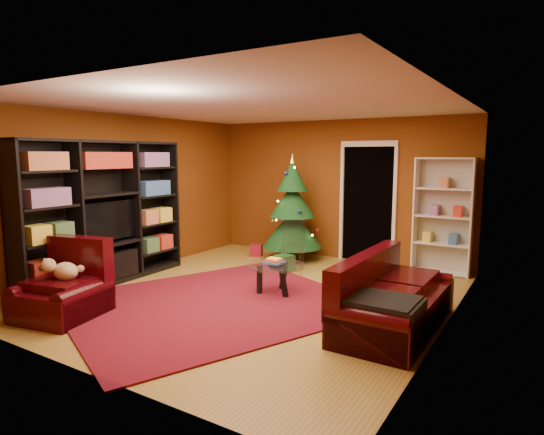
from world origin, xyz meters
The scene contains 17 objects.
floor centered at (0.00, 0.00, -0.03)m, with size 5.00×5.50×0.05m, color olive.
ceiling centered at (0.00, 0.00, 2.62)m, with size 5.00×5.50×0.05m, color silver.
wall_back centered at (0.00, 2.77, 1.30)m, with size 5.00×0.05×2.60m, color brown.
wall_left centered at (-2.52, 0.00, 1.30)m, with size 0.05×5.50×2.60m, color brown.
wall_right centered at (2.52, 0.00, 1.30)m, with size 0.05×5.50×2.60m, color brown.
doorway centered at (0.60, 2.73, 1.05)m, with size 1.06×0.60×2.16m, color black, non-canonical shape.
rug centered at (-0.25, -0.66, 0.01)m, with size 3.05×3.56×0.02m, color maroon.
media_unit centered at (-2.27, -0.72, 1.08)m, with size 0.43×2.82×2.16m, color black, non-canonical shape.
christmas_tree centered at (-0.64, 2.15, 0.96)m, with size 1.12×1.12×1.99m, color #0F3816, non-canonical shape.
gift_box_green centered at (-0.34, 1.35, 0.13)m, with size 0.27×0.27×0.27m, color #18521E.
gift_box_red centered at (-1.39, 2.06, 0.11)m, with size 0.22×0.22×0.22m, color maroon.
white_bookshelf centered at (1.95, 2.57, 0.95)m, with size 0.91×0.33×1.96m, color white, non-canonical shape.
armchair centered at (-1.52, -2.00, 0.38)m, with size 0.97×0.97×0.76m, color black, non-canonical shape.
dog centered at (-1.48, -1.94, 0.56)m, with size 0.40×0.30×0.25m, color beige, non-canonical shape.
sofa centered at (2.02, -0.21, 0.42)m, with size 1.95×0.88×0.84m, color black, non-canonical shape.
coffee_table centered at (0.21, 0.16, 0.22)m, with size 0.83×0.83×0.52m, color gray, non-canonical shape.
acrylic_chair centered at (-0.19, 1.35, 0.39)m, with size 0.40×0.44×0.78m, color #66605B, non-canonical shape.
Camera 1 is at (3.43, -5.16, 1.96)m, focal length 30.00 mm.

